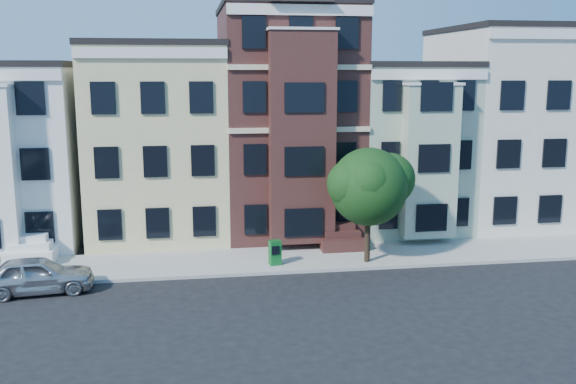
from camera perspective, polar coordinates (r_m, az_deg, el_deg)
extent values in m
plane|color=black|center=(23.25, 5.45, -11.69)|extent=(120.00, 120.00, 0.00)
cube|color=#9E9B93|center=(30.59, 1.72, -5.92)|extent=(60.00, 4.00, 0.15)
cube|color=white|center=(36.81, -23.94, 3.05)|extent=(8.00, 9.00, 9.00)
cube|color=beige|center=(35.53, -11.42, 4.33)|extent=(7.00, 9.00, 10.00)
cube|color=#40201C|center=(35.82, -0.16, 6.21)|extent=(7.00, 9.00, 12.00)
cube|color=#9EAE96|center=(37.52, 9.73, 3.96)|extent=(6.00, 9.00, 9.00)
cube|color=silver|center=(40.20, 19.31, 5.39)|extent=(8.00, 9.00, 11.00)
imported|color=#B1B3B8|center=(27.91, -21.45, -6.88)|extent=(4.60, 2.26, 1.51)
cube|color=#115F23|center=(29.25, -1.16, -5.40)|extent=(0.57, 0.53, 1.13)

